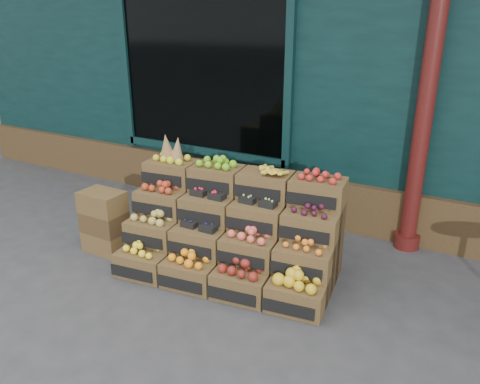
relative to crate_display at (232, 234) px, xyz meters
The scene contains 5 objects.
ground 0.81m from the crate_display, 67.67° to the right, with size 60.00×60.00×0.00m, color #363638.
shop_facade 4.89m from the crate_display, 86.52° to the left, with size 12.00×6.24×4.80m.
crate_display is the anchor object (origin of this frame).
spare_crates 1.46m from the crate_display, 167.51° to the right, with size 0.47×0.33×0.69m.
shopkeeper 2.73m from the crate_display, 129.51° to the left, with size 0.76×0.50×2.09m, color #154C26.
Camera 1 is at (1.87, -3.00, 2.46)m, focal length 35.00 mm.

